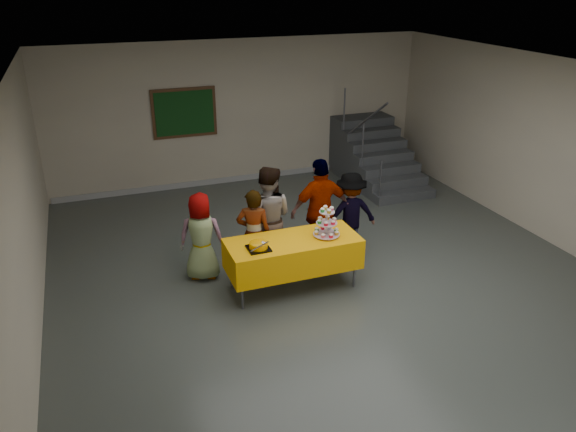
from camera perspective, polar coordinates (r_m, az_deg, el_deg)
name	(u,v)px	position (r m, az deg, el deg)	size (l,w,h in m)	color
room_shell	(346,148)	(7.32, 5.96, 6.89)	(10.00, 10.04, 3.02)	#4C514C
bake_table	(293,253)	(7.96, 0.50, -3.80)	(1.88, 0.78, 0.77)	#595960
cupcake_stand	(327,225)	(7.92, 3.95, -0.90)	(0.38, 0.38, 0.44)	silver
bear_cake	(258,245)	(7.59, -3.02, -2.97)	(0.32, 0.36, 0.12)	black
schoolchild_a	(201,237)	(8.28, -8.79, -2.09)	(0.65, 0.42, 1.33)	slate
schoolchild_b	(254,234)	(8.21, -3.50, -1.86)	(0.51, 0.33, 1.39)	slate
schoolchild_c	(267,218)	(8.43, -2.10, -0.22)	(0.79, 0.62, 1.63)	slate
schoolchild_d	(321,210)	(8.67, 3.34, 0.56)	(0.97, 0.40, 1.66)	slate
schoolchild_e	(350,213)	(9.00, 6.33, 0.28)	(0.87, 0.50, 1.35)	slate
staircase	(372,157)	(12.48, 8.58, 5.94)	(1.30, 2.40, 2.04)	#424447
noticeboard	(184,113)	(11.68, -10.48, 10.26)	(1.30, 0.05, 1.00)	#472B16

